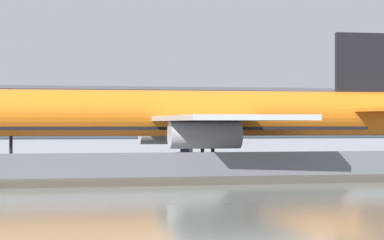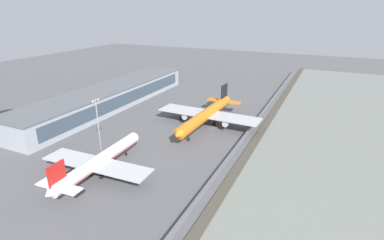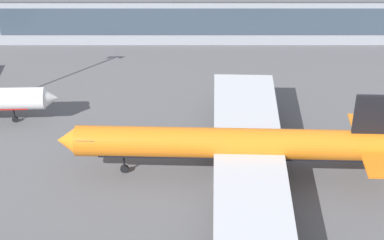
{
  "view_description": "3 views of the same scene",
  "coord_description": "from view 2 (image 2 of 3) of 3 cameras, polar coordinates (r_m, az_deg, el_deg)",
  "views": [
    {
      "loc": [
        -19.18,
        -88.96,
        4.66
      ],
      "look_at": [
        3.72,
        6.94,
        5.12
      ],
      "focal_mm": 85.0,
      "sensor_mm": 36.0,
      "label": 1
    },
    {
      "loc": [
        -113.26,
        -43.42,
        49.61
      ],
      "look_at": [
        -4.47,
        7.44,
        4.43
      ],
      "focal_mm": 28.0,
      "sensor_mm": 36.0,
      "label": 2
    },
    {
      "loc": [
        -5.13,
        -77.54,
        60.28
      ],
      "look_at": [
        -4.82,
        12.95,
        3.9
      ],
      "focal_mm": 60.0,
      "sensor_mm": 36.0,
      "label": 3
    }
  ],
  "objects": [
    {
      "name": "passenger_jet_white_red",
      "position": [
        98.85,
        -17.3,
        -7.51
      ],
      "size": [
        42.83,
        36.83,
        11.97
      ],
      "color": "white",
      "rests_on": "ground"
    },
    {
      "name": "cargo_jet_orange",
      "position": [
        131.82,
        2.88,
        1.09
      ],
      "size": [
        53.86,
        46.46,
        14.67
      ],
      "color": "orange",
      "rests_on": "ground"
    },
    {
      "name": "ops_van",
      "position": [
        107.06,
        -19.27,
        -7.48
      ],
      "size": [
        5.61,
        3.76,
        2.48
      ],
      "color": "#19519E",
      "rests_on": "ground"
    },
    {
      "name": "shoreline_seawall",
      "position": [
        125.66,
        12.52,
        -3.03
      ],
      "size": [
        320.0,
        3.0,
        0.5
      ],
      "color": "#474238",
      "rests_on": "ground"
    },
    {
      "name": "ground_plane",
      "position": [
        131.05,
        3.78,
        -1.67
      ],
      "size": [
        500.0,
        500.0,
        0.0
      ],
      "primitive_type": "plane",
      "color": "#565659"
    },
    {
      "name": "apron_light_mast_apron_west",
      "position": [
        104.98,
        -17.39,
        -1.22
      ],
      "size": [
        3.2,
        0.4,
        21.93
      ],
      "color": "#93969B",
      "rests_on": "ground"
    },
    {
      "name": "terminal_building",
      "position": [
        165.21,
        -15.38,
        4.31
      ],
      "size": [
        116.95,
        22.06,
        10.56
      ],
      "color": "#9EA3AD",
      "rests_on": "ground"
    },
    {
      "name": "baggage_tug",
      "position": [
        142.11,
        -1.72,
        0.52
      ],
      "size": [
        3.56,
        3.06,
        1.8
      ],
      "color": "#1E2328",
      "rests_on": "ground"
    },
    {
      "name": "perimeter_fence",
      "position": [
        126.2,
        10.57,
        -2.32
      ],
      "size": [
        280.0,
        0.1,
        2.34
      ],
      "color": "slate",
      "rests_on": "ground"
    }
  ]
}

